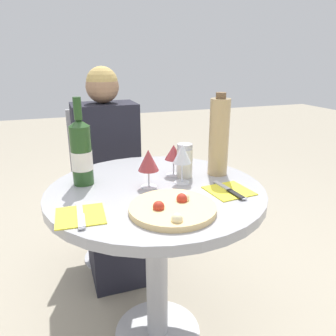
# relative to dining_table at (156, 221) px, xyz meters

# --- Properties ---
(ground_plane) EXTENTS (12.00, 12.00, 0.00)m
(ground_plane) POSITION_rel_dining_table_xyz_m (0.00, 0.00, -0.57)
(ground_plane) COLOR #9E937F
(ground_plane) RESTS_ON ground
(dining_table) EXTENTS (0.83, 0.83, 0.71)m
(dining_table) POSITION_rel_dining_table_xyz_m (0.00, 0.00, 0.00)
(dining_table) COLOR #B2B2B7
(dining_table) RESTS_ON ground_plane
(chair_behind_diner) EXTENTS (0.38, 0.38, 0.90)m
(chair_behind_diner) POSITION_rel_dining_table_xyz_m (-0.08, 0.74, -0.14)
(chair_behind_diner) COLOR #ADADB2
(chair_behind_diner) RESTS_ON ground_plane
(seated_diner) EXTENTS (0.34, 0.46, 1.14)m
(seated_diner) POSITION_rel_dining_table_xyz_m (-0.08, 0.59, -0.06)
(seated_diner) COLOR black
(seated_diner) RESTS_ON ground_plane
(pizza_large) EXTENTS (0.28, 0.28, 0.05)m
(pizza_large) POSITION_rel_dining_table_xyz_m (-0.01, -0.21, 0.16)
(pizza_large) COLOR #E5C17F
(pizza_large) RESTS_ON dining_table
(wine_bottle) EXTENTS (0.08, 0.08, 0.34)m
(wine_bottle) POSITION_rel_dining_table_xyz_m (-0.25, 0.13, 0.27)
(wine_bottle) COLOR #23471E
(wine_bottle) RESTS_ON dining_table
(tall_carafe) EXTENTS (0.08, 0.08, 0.34)m
(tall_carafe) POSITION_rel_dining_table_xyz_m (0.29, 0.06, 0.31)
(tall_carafe) COLOR tan
(tall_carafe) RESTS_ON dining_table
(sugar_shaker) EXTENTS (0.07, 0.07, 0.14)m
(sugar_shaker) POSITION_rel_dining_table_xyz_m (0.15, 0.08, 0.21)
(sugar_shaker) COLOR silver
(sugar_shaker) RESTS_ON dining_table
(wine_glass_back_right) EXTENTS (0.07, 0.07, 0.13)m
(wine_glass_back_right) POSITION_rel_dining_table_xyz_m (0.11, 0.11, 0.24)
(wine_glass_back_right) COLOR silver
(wine_glass_back_right) RESTS_ON dining_table
(wine_glass_front_right) EXTENTS (0.07, 0.07, 0.16)m
(wine_glass_front_right) POSITION_rel_dining_table_xyz_m (0.11, 0.01, 0.26)
(wine_glass_front_right) COLOR silver
(wine_glass_front_right) RESTS_ON dining_table
(wine_glass_front_left) EXTENTS (0.08, 0.08, 0.15)m
(wine_glass_front_left) POSITION_rel_dining_table_xyz_m (-0.02, 0.01, 0.25)
(wine_glass_front_left) COLOR silver
(wine_glass_front_left) RESTS_ON dining_table
(place_setting_left) EXTENTS (0.16, 0.19, 0.01)m
(place_setting_left) POSITION_rel_dining_table_xyz_m (-0.29, -0.15, 0.15)
(place_setting_left) COLOR yellow
(place_setting_left) RESTS_ON dining_table
(place_setting_right) EXTENTS (0.16, 0.19, 0.01)m
(place_setting_right) POSITION_rel_dining_table_xyz_m (0.24, -0.13, 0.15)
(place_setting_right) COLOR yellow
(place_setting_right) RESTS_ON dining_table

